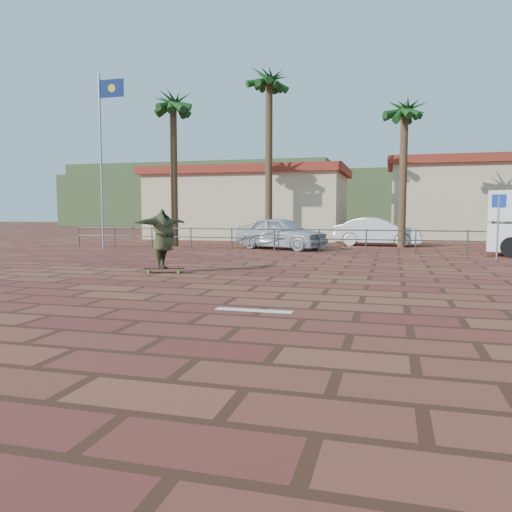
{
  "coord_description": "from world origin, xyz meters",
  "views": [
    {
      "loc": [
        3.03,
        -9.61,
        1.76
      ],
      "look_at": [
        0.24,
        0.65,
        0.8
      ],
      "focal_mm": 35.0,
      "sensor_mm": 36.0,
      "label": 1
    }
  ],
  "objects_px": {
    "skateboarder": "(163,239)",
    "car_silver": "(281,233)",
    "longboard": "(164,269)",
    "car_white": "(378,232)"
  },
  "relations": [
    {
      "from": "car_white",
      "to": "car_silver",
      "type": "bearing_deg",
      "value": 131.64
    },
    {
      "from": "longboard",
      "to": "car_silver",
      "type": "xyz_separation_m",
      "value": [
        1.3,
        9.66,
        0.65
      ]
    },
    {
      "from": "longboard",
      "to": "car_silver",
      "type": "relative_size",
      "value": 0.29
    },
    {
      "from": "skateboarder",
      "to": "car_silver",
      "type": "height_order",
      "value": "skateboarder"
    },
    {
      "from": "longboard",
      "to": "car_white",
      "type": "xyz_separation_m",
      "value": [
        5.57,
        13.16,
        0.62
      ]
    },
    {
      "from": "longboard",
      "to": "skateboarder",
      "type": "bearing_deg",
      "value": 108.0
    },
    {
      "from": "longboard",
      "to": "car_white",
      "type": "height_order",
      "value": "car_white"
    },
    {
      "from": "skateboarder",
      "to": "car_white",
      "type": "relative_size",
      "value": 0.48
    },
    {
      "from": "longboard",
      "to": "car_white",
      "type": "distance_m",
      "value": 14.3
    },
    {
      "from": "car_silver",
      "to": "car_white",
      "type": "xyz_separation_m",
      "value": [
        4.27,
        3.5,
        -0.04
      ]
    }
  ]
}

